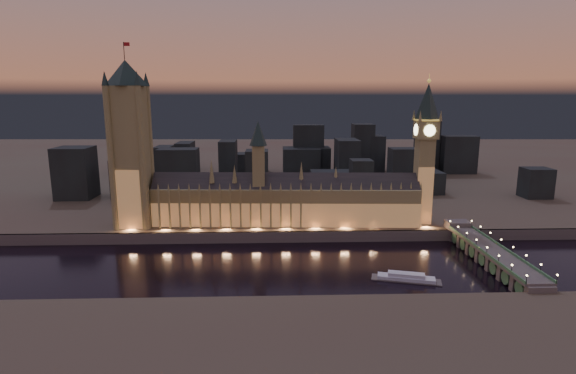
{
  "coord_description": "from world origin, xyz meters",
  "views": [
    {
      "loc": [
        -6.03,
        -269.1,
        104.47
      ],
      "look_at": [
        5.0,
        55.0,
        38.0
      ],
      "focal_mm": 28.0,
      "sensor_mm": 36.0,
      "label": 1
    }
  ],
  "objects_px": {
    "elizabeth_tower": "(425,142)",
    "victoria_tower": "(130,138)",
    "river_boat": "(406,278)",
    "palace_of_westminster": "(284,200)",
    "westminster_bridge": "(488,254)"
  },
  "relations": [
    {
      "from": "victoria_tower",
      "to": "westminster_bridge",
      "type": "xyz_separation_m",
      "value": [
        240.11,
        -65.39,
        -68.21
      ]
    },
    {
      "from": "palace_of_westminster",
      "to": "river_boat",
      "type": "relative_size",
      "value": 5.05
    },
    {
      "from": "palace_of_westminster",
      "to": "elizabeth_tower",
      "type": "bearing_deg",
      "value": 0.1
    },
    {
      "from": "victoria_tower",
      "to": "river_boat",
      "type": "distance_m",
      "value": 214.68
    },
    {
      "from": "elizabeth_tower",
      "to": "westminster_bridge",
      "type": "distance_m",
      "value": 94.35
    },
    {
      "from": "elizabeth_tower",
      "to": "westminster_bridge",
      "type": "relative_size",
      "value": 0.99
    },
    {
      "from": "palace_of_westminster",
      "to": "westminster_bridge",
      "type": "distance_m",
      "value": 144.88
    },
    {
      "from": "westminster_bridge",
      "to": "palace_of_westminster",
      "type": "bearing_deg",
      "value": 152.96
    },
    {
      "from": "elizabeth_tower",
      "to": "river_boat",
      "type": "height_order",
      "value": "elizabeth_tower"
    },
    {
      "from": "palace_of_westminster",
      "to": "victoria_tower",
      "type": "height_order",
      "value": "victoria_tower"
    },
    {
      "from": "palace_of_westminster",
      "to": "westminster_bridge",
      "type": "height_order",
      "value": "palace_of_westminster"
    },
    {
      "from": "westminster_bridge",
      "to": "victoria_tower",
      "type": "bearing_deg",
      "value": 164.77
    },
    {
      "from": "elizabeth_tower",
      "to": "victoria_tower",
      "type": "bearing_deg",
      "value": 180.0
    },
    {
      "from": "palace_of_westminster",
      "to": "victoria_tower",
      "type": "bearing_deg",
      "value": 179.9
    },
    {
      "from": "palace_of_westminster",
      "to": "river_boat",
      "type": "bearing_deg",
      "value": -53.42
    }
  ]
}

